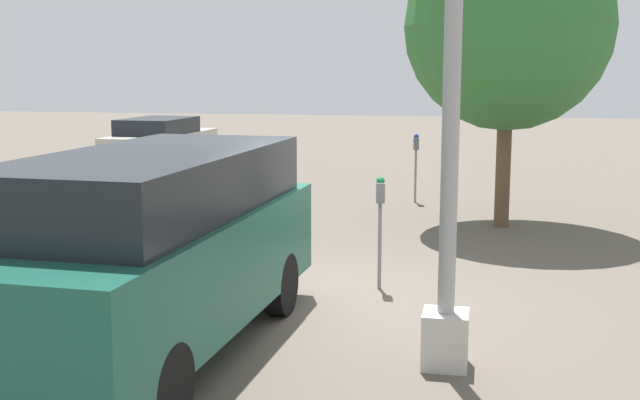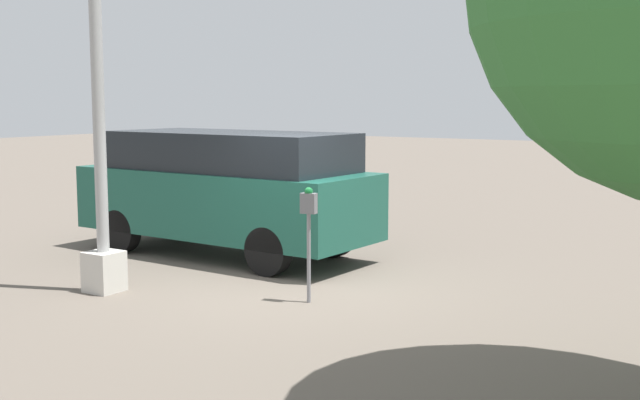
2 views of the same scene
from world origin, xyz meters
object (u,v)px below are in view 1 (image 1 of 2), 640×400
Objects in this scene: parked_van at (152,245)px; car_distant at (161,141)px; parking_meter_far at (416,152)px; parking_meter_near at (380,206)px; street_tree at (508,26)px; lamp_post at (450,145)px.

car_distant is at bearing -154.99° from parked_van.
parking_meter_far is at bearing 172.35° from parked_van.
parking_meter_near reaches higher than car_distant.
street_tree is at bearing 27.52° from parking_meter_far.
parked_van is at bearing -19.79° from parking_meter_far.
parking_meter_far is 3.89m from street_tree.
parking_meter_far is 0.23× the size of lamp_post.
parked_van is at bearing -25.30° from street_tree.
parking_meter_near is 0.29× the size of parked_van.
lamp_post is at bearing -5.19° from street_tree.
car_distant is 12.61m from street_tree.
parking_meter_far is at bearing -173.43° from lamp_post.
parking_meter_near is 7.05m from parking_meter_far.
parked_van reaches higher than car_distant.
parked_van is at bearing -85.88° from lamp_post.
parked_van is at bearing -43.29° from parking_meter_near.
car_distant is (-15.00, -6.20, -0.37)m from parked_van.
parked_van is 0.96× the size of street_tree.
lamp_post reaches higher than car_distant.
parked_van is 16.24m from car_distant.
lamp_post is at bearing 96.69° from parked_van.
parking_meter_near is 0.23× the size of lamp_post.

